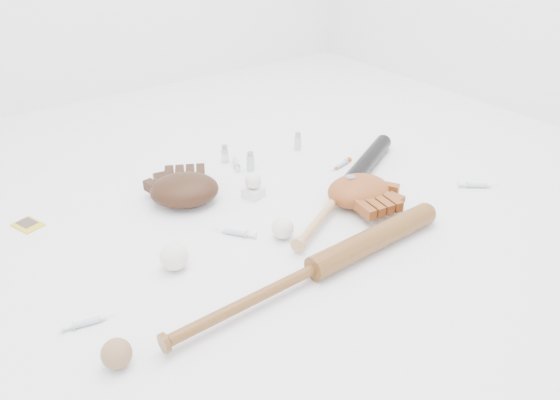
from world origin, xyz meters
TOP-DOWN VIEW (x-y plane):
  - bat_dark at (0.29, -0.03)m, footprint 0.82×0.47m
  - bat_wood at (-0.12, -0.34)m, footprint 1.00×0.11m
  - glove_dark at (-0.21, 0.26)m, footprint 0.38×0.38m
  - glove_tan at (0.27, -0.10)m, footprint 0.30×0.30m
  - trading_card at (-0.70, 0.42)m, footprint 0.09×0.11m
  - pedestal at (0.00, 0.15)m, footprint 0.08×0.08m
  - baseball_on_pedestal at (0.00, 0.15)m, footprint 0.06×0.06m
  - baseball_left at (-0.41, -0.07)m, footprint 0.08×0.08m
  - baseball_upper at (-0.24, 0.32)m, footprint 0.08×0.08m
  - baseball_mid at (-0.07, -0.12)m, footprint 0.07×0.07m
  - baseball_aged at (-0.69, -0.33)m, footprint 0.07×0.07m
  - syringe_0 at (-0.70, -0.15)m, footprint 0.15×0.05m
  - syringe_1 at (-0.18, -0.02)m, footprint 0.12×0.14m
  - syringe_2 at (0.08, 0.40)m, footprint 0.10×0.16m
  - syringe_3 at (0.70, -0.28)m, footprint 0.14×0.12m
  - syringe_4 at (0.41, 0.15)m, footprint 0.15×0.06m
  - vial_0 at (0.37, 0.37)m, footprint 0.03×0.03m
  - vial_1 at (0.06, 0.45)m, footprint 0.03×0.03m
  - vial_2 at (0.11, 0.33)m, footprint 0.03×0.03m
  - vial_3 at (0.25, -0.08)m, footprint 0.04×0.04m

SIDE VIEW (x-z plane):
  - trading_card at x=-0.70m, z-range 0.00..0.01m
  - syringe_4 at x=0.41m, z-range 0.00..0.02m
  - syringe_0 at x=-0.70m, z-range 0.00..0.02m
  - syringe_1 at x=-0.18m, z-range 0.00..0.02m
  - syringe_2 at x=0.08m, z-range 0.00..0.02m
  - syringe_3 at x=0.70m, z-range 0.00..0.02m
  - pedestal at x=0.00m, z-range 0.00..0.04m
  - bat_dark at x=0.29m, z-range 0.00..0.07m
  - baseball_mid at x=-0.07m, z-range 0.00..0.07m
  - baseball_aged at x=-0.69m, z-range 0.00..0.07m
  - vial_1 at x=0.06m, z-range 0.00..0.07m
  - bat_wood at x=-0.12m, z-range 0.00..0.07m
  - vial_0 at x=0.37m, z-range 0.00..0.08m
  - vial_2 at x=0.11m, z-range 0.00..0.08m
  - baseball_upper at x=-0.24m, z-range 0.00..0.08m
  - baseball_left at x=-0.41m, z-range 0.00..0.08m
  - glove_tan at x=0.27m, z-range 0.00..0.10m
  - vial_3 at x=0.25m, z-range 0.00..0.10m
  - glove_dark at x=-0.21m, z-range 0.00..0.10m
  - baseball_on_pedestal at x=0.00m, z-range 0.04..0.09m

